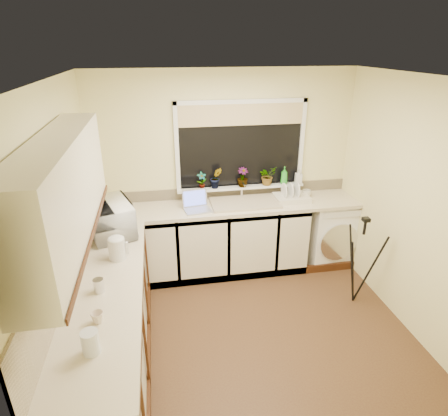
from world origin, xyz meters
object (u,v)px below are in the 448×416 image
glass_jug (90,342)px  washing_machine (329,230)px  kettle (117,249)px  microwave (111,218)px  plant_a (202,181)px  laptop (196,205)px  soap_bottle_clear (299,176)px  cup_back (307,193)px  soap_bottle_green (284,176)px  tripod (359,261)px  plant_d (267,176)px  dish_rack (291,198)px  plant_c (243,177)px  plant_b (216,178)px  cup_left (97,317)px  steel_jar (99,286)px

glass_jug → washing_machine: bearing=39.9°
kettle → glass_jug: 1.15m
washing_machine → microwave: bearing=-170.5°
plant_a → washing_machine: bearing=-5.7°
laptop → soap_bottle_clear: 1.38m
cup_back → soap_bottle_green: bearing=157.3°
tripod → glass_jug: glass_jug is taller
washing_machine → plant_d: 1.12m
dish_rack → plant_c: bearing=161.5°
tripod → soap_bottle_clear: 1.32m
tripod → plant_b: (-1.39, 1.12, 0.66)m
cup_back → microwave: bearing=-165.6°
microwave → kettle: bearing=171.9°
plant_d → soap_bottle_clear: bearing=-1.9°
microwave → cup_left: bearing=162.6°
cup_left → laptop: bearing=64.0°
soap_bottle_green → cup_left: size_ratio=2.48×
steel_jar → plant_a: plant_a is taller
plant_b → cup_left: plant_b is taller
dish_rack → soap_bottle_green: (-0.05, 0.19, 0.23)m
microwave → laptop: bearing=-82.0°
tripod → plant_a: (-1.57, 1.10, 0.64)m
plant_a → plant_b: (0.18, 0.01, 0.02)m
kettle → dish_rack: (2.02, 1.06, -0.07)m
tripod → cup_back: (-0.25, 1.00, 0.43)m
kettle → dish_rack: kettle is taller
plant_b → plant_c: bearing=-0.3°
steel_jar → plant_c: bearing=48.4°
steel_jar → cup_back: size_ratio=0.99×
steel_jar → soap_bottle_green: 2.72m
plant_a → soap_bottle_clear: bearing=0.3°
kettle → plant_b: 1.68m
laptop → kettle: size_ratio=1.68×
washing_machine → soap_bottle_clear: bearing=155.5°
tripod → plant_d: bearing=147.7°
steel_jar → cup_back: (2.35, 1.62, -0.01)m
soap_bottle_green → cup_left: 2.95m
plant_d → steel_jar: bearing=-136.8°
steel_jar → soap_bottle_green: size_ratio=0.50×
laptop → plant_d: (0.93, 0.27, 0.21)m
glass_jug → soap_bottle_clear: (2.24, 2.39, 0.16)m
kettle → dish_rack: size_ratio=0.48×
laptop → plant_c: 0.70m
washing_machine → plant_d: size_ratio=3.58×
washing_machine → plant_a: size_ratio=3.93×
kettle → soap_bottle_green: bearing=32.3°
laptop → microwave: (-0.92, -0.46, 0.11)m
plant_c → soap_bottle_green: 0.54m
dish_rack → cup_back: size_ratio=3.66×
dish_rack → plant_c: (-0.58, 0.20, 0.24)m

